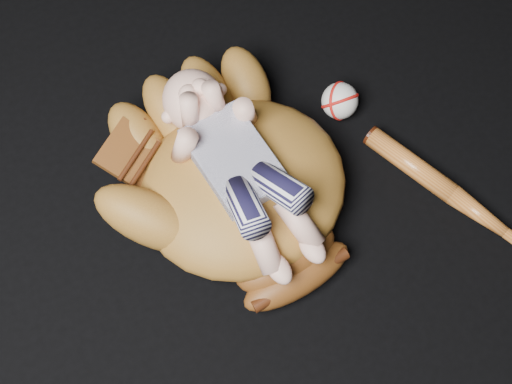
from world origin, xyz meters
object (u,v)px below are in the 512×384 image
at_px(newborn_baby, 244,172).
at_px(baseball, 340,101).
at_px(baseball_bat, 463,202).
at_px(baseball_glove, 243,182).

distance_m(newborn_baby, baseball, 0.28).
xyz_separation_m(newborn_baby, baseball, (0.25, 0.09, -0.10)).
relative_size(baseball_bat, baseball, 5.90).
height_order(newborn_baby, baseball_bat, newborn_baby).
relative_size(newborn_baby, baseball_bat, 0.96).
relative_size(baseball_glove, baseball, 7.33).
bearing_deg(baseball_bat, baseball_glove, 150.04).
relative_size(baseball_glove, newborn_baby, 1.30).
relative_size(baseball_glove, baseball_bat, 1.24).
bearing_deg(baseball, baseball_bat, -71.80).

